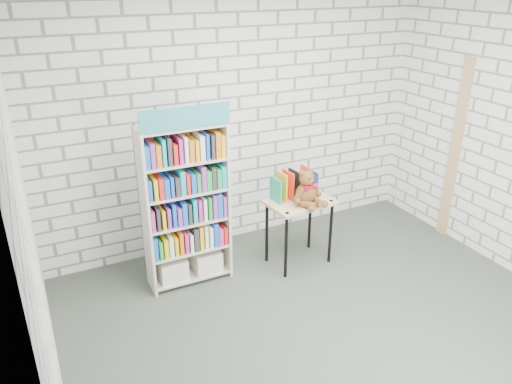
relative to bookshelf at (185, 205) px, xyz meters
name	(u,v)px	position (x,y,z in m)	size (l,w,h in m)	color
ground	(334,331)	(0.88, -1.36, -0.85)	(4.50, 4.50, 0.00)	#3E473C
room_shell	(349,139)	(0.88, -1.36, 0.93)	(4.52, 4.02, 2.81)	silver
bookshelf	(185,205)	(0.00, 0.00, 0.00)	(0.83, 0.32, 1.86)	beige
display_table	(299,209)	(1.18, -0.20, -0.22)	(0.72, 0.53, 0.74)	tan
table_books	(294,185)	(1.17, -0.09, 0.03)	(0.49, 0.25, 0.28)	teal
teddy_bear	(308,191)	(1.20, -0.31, 0.04)	(0.34, 0.33, 0.38)	brown
door_trim	(455,151)	(3.10, -0.41, 0.20)	(0.05, 0.12, 2.10)	tan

